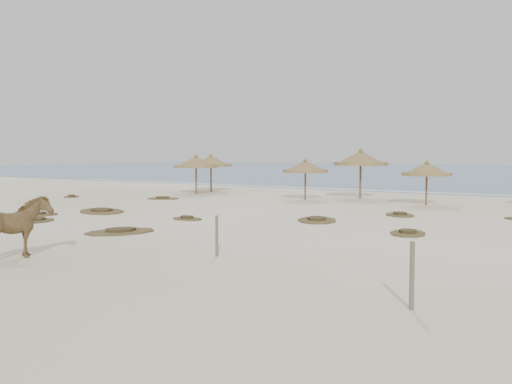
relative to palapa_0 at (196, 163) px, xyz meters
The scene contains 20 objects.
ground 19.95m from the palapa_0, 53.51° to the right, with size 160.00×160.00×0.00m, color #FBEFCF.
foam_line 15.65m from the palapa_0, 40.46° to the left, with size 70.00×0.60×0.01m, color white.
palapa_0 is the anchor object (origin of this frame).
palapa_1 2.75m from the palapa_0, 106.28° to the left, with size 3.95×3.95×2.82m.
palapa_2 8.53m from the palapa_0, ahead, with size 2.95×2.95×2.55m.
palapa_3 11.24m from the palapa_0, 14.57° to the left, with size 4.48×4.48×3.17m.
palapa_4 15.71m from the palapa_0, ahead, with size 3.47×3.47×2.48m.
horse 24.19m from the palapa_0, 62.10° to the right, with size 0.92×2.02×1.70m, color olive.
fence_post_near 23.70m from the palapa_0, 49.11° to the right, with size 0.09×0.09×1.13m, color #655D4B.
fence_post_far 29.70m from the palapa_0, 42.90° to the right, with size 0.09×0.09×1.26m, color #655D4B.
scrub_0 14.74m from the palapa_0, 80.40° to the right, with size 2.00×2.42×0.16m.
scrub_1 12.38m from the palapa_0, 72.40° to the right, with size 3.72×3.26×0.16m.
scrub_2 15.04m from the palapa_0, 51.95° to the right, with size 1.56×1.09×0.16m.
scrub_3 16.87m from the palapa_0, 32.95° to the right, with size 2.59×2.98×0.16m.
scrub_4 21.53m from the palapa_0, 30.29° to the right, with size 1.69×2.15×0.16m.
scrub_6 4.97m from the palapa_0, 77.50° to the right, with size 2.38×2.07×0.16m.
scrub_7 17.21m from the palapa_0, 17.90° to the right, with size 2.09×2.22×0.16m.
scrub_8 8.46m from the palapa_0, 126.81° to the right, with size 1.45×1.61×0.16m.
scrub_9 18.96m from the palapa_0, 58.74° to the right, with size 2.54×3.02×0.16m.
scrub_11 16.46m from the palapa_0, 74.17° to the right, with size 1.78×2.11×0.16m.
Camera 1 is at (13.22, -14.35, 2.88)m, focal length 40.00 mm.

